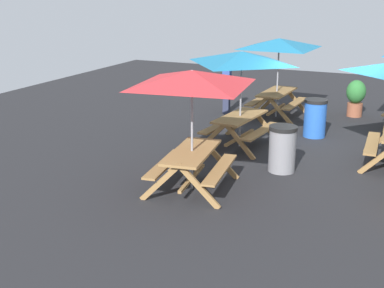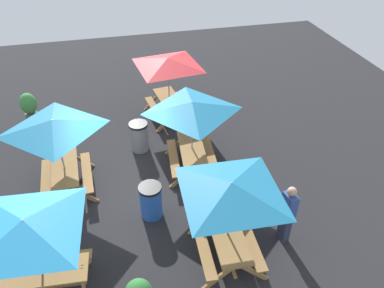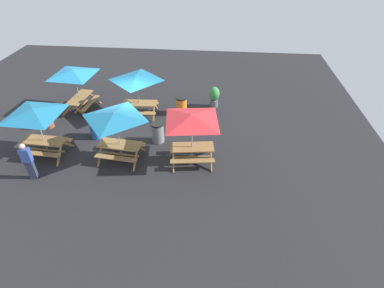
{
  "view_description": "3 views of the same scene",
  "coord_description": "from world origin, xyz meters",
  "px_view_note": "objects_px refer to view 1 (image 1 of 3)",
  "views": [
    {
      "loc": [
        -12.03,
        -2.09,
        3.81
      ],
      "look_at": [
        -3.26,
        1.89,
        0.9
      ],
      "focal_mm": 50.0,
      "sensor_mm": 36.0,
      "label": 1
    },
    {
      "loc": [
        8.28,
        -0.05,
        7.33
      ],
      "look_at": [
        -0.23,
        1.99,
        0.9
      ],
      "focal_mm": 35.0,
      "sensor_mm": 36.0,
      "label": 2
    },
    {
      "loc": [
        -4.19,
        11.73,
        8.18
      ],
      "look_at": [
        -3.26,
        1.89,
        0.9
      ],
      "focal_mm": 28.0,
      "sensor_mm": 36.0,
      "label": 3
    }
  ],
  "objects_px": {
    "trash_bin_blue": "(315,118)",
    "person_standing": "(227,84)",
    "picnic_table_1": "(242,65)",
    "trash_bin_gray": "(282,149)",
    "picnic_table_3": "(279,49)",
    "picnic_table_2": "(192,87)",
    "potted_plant_0": "(356,96)"
  },
  "relations": [
    {
      "from": "picnic_table_1",
      "to": "potted_plant_0",
      "type": "distance_m",
      "value": 4.98
    },
    {
      "from": "picnic_table_3",
      "to": "person_standing",
      "type": "xyz_separation_m",
      "value": [
        -0.16,
        1.51,
        -1.1
      ]
    },
    {
      "from": "picnic_table_3",
      "to": "trash_bin_gray",
      "type": "relative_size",
      "value": 2.88
    },
    {
      "from": "picnic_table_3",
      "to": "picnic_table_1",
      "type": "bearing_deg",
      "value": -177.01
    },
    {
      "from": "potted_plant_0",
      "to": "person_standing",
      "type": "xyz_separation_m",
      "value": [
        -1.17,
        3.63,
        0.29
      ]
    },
    {
      "from": "picnic_table_2",
      "to": "trash_bin_gray",
      "type": "distance_m",
      "value": 2.61
    },
    {
      "from": "potted_plant_0",
      "to": "trash_bin_blue",
      "type": "bearing_deg",
      "value": 166.98
    },
    {
      "from": "picnic_table_3",
      "to": "person_standing",
      "type": "height_order",
      "value": "picnic_table_3"
    },
    {
      "from": "picnic_table_2",
      "to": "trash_bin_blue",
      "type": "distance_m",
      "value": 5.06
    },
    {
      "from": "picnic_table_1",
      "to": "picnic_table_2",
      "type": "relative_size",
      "value": 0.83
    },
    {
      "from": "picnic_table_1",
      "to": "trash_bin_blue",
      "type": "bearing_deg",
      "value": -36.79
    },
    {
      "from": "trash_bin_blue",
      "to": "potted_plant_0",
      "type": "relative_size",
      "value": 0.9
    },
    {
      "from": "trash_bin_blue",
      "to": "potted_plant_0",
      "type": "distance_m",
      "value": 2.77
    },
    {
      "from": "picnic_table_1",
      "to": "picnic_table_2",
      "type": "bearing_deg",
      "value": -172.52
    },
    {
      "from": "trash_bin_blue",
      "to": "person_standing",
      "type": "distance_m",
      "value": 3.39
    },
    {
      "from": "picnic_table_1",
      "to": "trash_bin_blue",
      "type": "height_order",
      "value": "picnic_table_1"
    },
    {
      "from": "picnic_table_1",
      "to": "trash_bin_blue",
      "type": "relative_size",
      "value": 2.38
    },
    {
      "from": "picnic_table_2",
      "to": "potted_plant_0",
      "type": "xyz_separation_m",
      "value": [
        7.33,
        -1.99,
        -1.39
      ]
    },
    {
      "from": "picnic_table_2",
      "to": "potted_plant_0",
      "type": "height_order",
      "value": "picnic_table_2"
    },
    {
      "from": "picnic_table_1",
      "to": "trash_bin_blue",
      "type": "distance_m",
      "value": 2.64
    },
    {
      "from": "picnic_table_2",
      "to": "picnic_table_3",
      "type": "bearing_deg",
      "value": -6.48
    },
    {
      "from": "trash_bin_blue",
      "to": "person_standing",
      "type": "height_order",
      "value": "person_standing"
    },
    {
      "from": "trash_bin_gray",
      "to": "picnic_table_1",
      "type": "bearing_deg",
      "value": 46.64
    },
    {
      "from": "picnic_table_2",
      "to": "potted_plant_0",
      "type": "distance_m",
      "value": 7.72
    },
    {
      "from": "trash_bin_blue",
      "to": "potted_plant_0",
      "type": "height_order",
      "value": "potted_plant_0"
    },
    {
      "from": "picnic_table_3",
      "to": "trash_bin_blue",
      "type": "bearing_deg",
      "value": -135.93
    },
    {
      "from": "potted_plant_0",
      "to": "person_standing",
      "type": "bearing_deg",
      "value": 107.94
    },
    {
      "from": "picnic_table_2",
      "to": "trash_bin_gray",
      "type": "bearing_deg",
      "value": -45.08
    },
    {
      "from": "picnic_table_3",
      "to": "picnic_table_2",
      "type": "bearing_deg",
      "value": -176.27
    },
    {
      "from": "picnic_table_2",
      "to": "trash_bin_blue",
      "type": "relative_size",
      "value": 2.86
    },
    {
      "from": "person_standing",
      "to": "picnic_table_2",
      "type": "bearing_deg",
      "value": -174.31
    },
    {
      "from": "trash_bin_gray",
      "to": "potted_plant_0",
      "type": "xyz_separation_m",
      "value": [
        5.63,
        -0.68,
        0.1
      ]
    }
  ]
}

